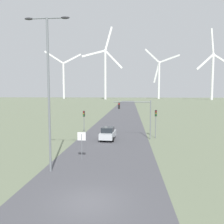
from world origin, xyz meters
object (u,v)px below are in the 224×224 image
Objects in this scene: streetlamp at (48,79)px; stop_sign_near at (82,141)px; traffic_light_post_near_right at (156,118)px; wind_turbine_right at (213,71)px; traffic_light_post_near_left at (84,117)px; wind_turbine_center at (159,76)px; wind_turbine_far_left at (64,76)px; car_approaching at (108,133)px; wind_turbine_left at (105,69)px; traffic_light_mast_overhead at (137,111)px.

stop_sign_near is (1.93, 3.23, -5.73)m from streetlamp.
wind_turbine_right is at bearing 68.29° from traffic_light_post_near_right.
traffic_light_post_near_right is at bearing -111.71° from wind_turbine_right.
traffic_light_post_near_left is 220.12m from wind_turbine_center.
wind_turbine_far_left is (-80.65, 214.94, 22.91)m from traffic_light_post_near_right.
wind_turbine_left reaches higher than car_approaching.
car_approaching is (1.57, 9.44, -1.02)m from stop_sign_near.
wind_turbine_left reaches higher than wind_turbine_right.
traffic_light_mast_overhead is (5.59, 10.33, 2.10)m from stop_sign_near.
streetlamp is at bearing -105.46° from car_approaching.
streetlamp is 0.19× the size of wind_turbine_right.
streetlamp is 17.41m from traffic_light_post_near_left.
car_approaching is at bearing -43.38° from traffic_light_post_near_left.
stop_sign_near is 0.04× the size of wind_turbine_left.
car_approaching is at bearing 80.56° from stop_sign_near.
traffic_light_mast_overhead reaches higher than car_approaching.
wind_turbine_left reaches higher than traffic_light_post_near_right.
wind_turbine_right is (80.59, 192.54, 25.03)m from stop_sign_near.
wind_turbine_far_left reaches higher than stop_sign_near.
stop_sign_near is at bearing -98.91° from wind_turbine_center.
wind_turbine_right is (75.00, 182.21, 22.93)m from traffic_light_mast_overhead.
wind_turbine_left is (-19.45, 206.06, 23.21)m from streetlamp.
wind_turbine_left reaches higher than traffic_light_post_near_left.
traffic_light_post_near_left is at bearing 159.33° from traffic_light_mast_overhead.
wind_turbine_center is (34.33, 219.49, 24.98)m from car_approaching.
wind_turbine_right reaches higher than traffic_light_post_near_left.
wind_turbine_far_left is at bearing 107.06° from streetlamp.
stop_sign_near is at bearing -126.97° from traffic_light_post_near_right.
car_approaching is 0.07× the size of wind_turbine_center.
wind_turbine_right is at bearing 67.63° from traffic_light_mast_overhead.
wind_turbine_far_left is at bearing -178.48° from wind_turbine_center.
streetlamp is 3.05× the size of traffic_light_post_near_right.
traffic_light_post_near_right is 0.06× the size of wind_turbine_left.
wind_turbine_left is at bearing 95.64° from traffic_light_post_near_left.
streetlamp is 14.78m from car_approaching.
car_approaching is at bearing -113.34° from wind_turbine_right.
traffic_light_post_near_left is at bearing 101.28° from stop_sign_near.
wind_turbine_right is at bearing -5.76° from wind_turbine_left.
wind_turbine_center is at bearing 79.85° from traffic_light_post_near_left.
traffic_light_post_near_left is 192.37m from wind_turbine_left.
streetlamp is 2.27× the size of traffic_light_mast_overhead.
traffic_light_post_near_right is 0.08× the size of wind_turbine_far_left.
wind_turbine_left is at bearing 97.98° from traffic_light_mast_overhead.
traffic_light_post_near_right is 196.01m from wind_turbine_left.
streetlamp is 208.28m from wind_turbine_left.
car_approaching is 197.05m from wind_turbine_left.
traffic_light_post_near_right is at bearing 15.67° from traffic_light_mast_overhead.
wind_turbine_left is at bearing 96.02° from stop_sign_near.
traffic_light_post_near_left reaches higher than car_approaching.
wind_turbine_far_left is 56.17m from wind_turbine_left.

